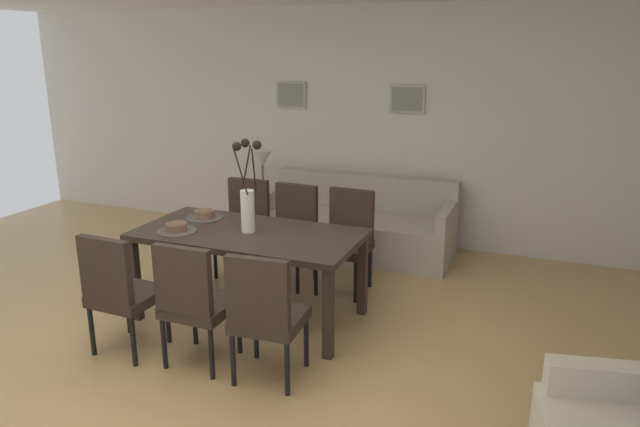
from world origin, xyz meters
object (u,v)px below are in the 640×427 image
object	(u,v)px
dining_chair_mid_left	(265,312)
framed_picture_center	(407,99)
dining_chair_near_right	(245,222)
table_lamp	(262,163)
dining_chair_far_left	(194,299)
side_table	(264,216)
dining_chair_near_left	(119,288)
bowl_near_right	(204,213)
framed_picture_left	(291,95)
dining_table	(249,241)
centerpiece_vase	(247,197)
sofa	(357,227)
dining_chair_far_right	(292,229)
bowl_near_left	(176,226)
dining_chair_mid_right	(347,236)

from	to	relation	value
dining_chair_mid_left	framed_picture_center	xyz separation A→B (m)	(0.12, 3.18, 1.11)
dining_chair_near_right	table_lamp	bearing A→B (deg)	107.47
dining_chair_far_left	dining_chair_mid_left	distance (m)	0.55
dining_chair_near_right	side_table	world-z (taller)	dining_chair_near_right
dining_chair_near_left	table_lamp	world-z (taller)	table_lamp
bowl_near_right	side_table	bearing A→B (deg)	100.44
framed_picture_left	dining_table	bearing A→B (deg)	-73.67
dining_chair_far_left	centerpiece_vase	world-z (taller)	centerpiece_vase
side_table	sofa	bearing A→B (deg)	-2.29
side_table	table_lamp	xyz separation A→B (m)	(0.00, 0.00, 0.63)
dining_chair_far_right	framed_picture_left	world-z (taller)	framed_picture_left
framed_picture_left	table_lamp	bearing A→B (deg)	-111.02
sofa	table_lamp	distance (m)	1.31
table_lamp	framed_picture_center	world-z (taller)	framed_picture_center
dining_chair_far_right	bowl_near_left	size ratio (longest dim) A/B	5.41
bowl_near_left	dining_chair_near_right	bearing A→B (deg)	89.44
bowl_near_right	sofa	bearing A→B (deg)	62.94
dining_chair_far_right	dining_chair_near_right	bearing A→B (deg)	176.86
dining_chair_far_left	dining_chair_mid_right	world-z (taller)	same
dining_chair_far_right	bowl_near_left	bearing A→B (deg)	-116.66
framed_picture_center	centerpiece_vase	bearing A→B (deg)	-106.32
bowl_near_right	dining_chair_mid_right	bearing A→B (deg)	31.19
dining_chair_mid_left	table_lamp	world-z (taller)	table_lamp
dining_table	bowl_near_right	bearing A→B (deg)	159.26
bowl_near_left	bowl_near_right	distance (m)	0.41
centerpiece_vase	sofa	world-z (taller)	centerpiece_vase
side_table	dining_chair_near_left	bearing A→B (deg)	-84.15
sofa	dining_chair_mid_right	bearing A→B (deg)	-76.96
bowl_near_left	framed_picture_left	xyz separation A→B (m)	(-0.15, 2.55, 0.84)
dining_chair_mid_right	bowl_near_left	size ratio (longest dim) A/B	5.41
bowl_near_left	side_table	distance (m)	2.20
bowl_near_left	dining_chair_mid_right	bearing A→B (deg)	44.57
dining_chair_far_left	dining_chair_near_right	bearing A→B (deg)	107.92
bowl_near_right	table_lamp	size ratio (longest dim) A/B	0.33
dining_chair_near_right	dining_chair_mid_left	bearing A→B (deg)	-57.32
dining_chair_near_right	sofa	size ratio (longest dim) A/B	0.45
dining_chair_near_left	framed_picture_center	distance (m)	3.64
table_lamp	dining_chair_mid_right	bearing A→B (deg)	-37.02
dining_chair_near_right	framed_picture_center	bearing A→B (deg)	50.32
bowl_near_right	table_lamp	xyz separation A→B (m)	(-0.31, 1.70, 0.11)
bowl_near_right	framed_picture_center	distance (m)	2.60
dining_chair_near_left	dining_chair_mid_left	world-z (taller)	same
dining_chair_far_left	dining_chair_mid_left	bearing A→B (deg)	-0.01
dining_chair_near_right	framed_picture_left	size ratio (longest dim) A/B	2.51
dining_chair_far_left	side_table	distance (m)	2.89
sofa	framed_picture_center	world-z (taller)	framed_picture_center
table_lamp	dining_chair_far_left	bearing A→B (deg)	-72.25
dining_chair_near_left	dining_chair_mid_right	size ratio (longest dim) A/B	1.00
dining_chair_mid_right	side_table	size ratio (longest dim) A/B	1.77
bowl_near_right	table_lamp	distance (m)	1.73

